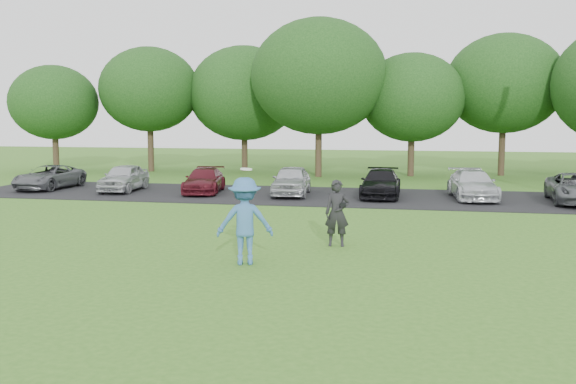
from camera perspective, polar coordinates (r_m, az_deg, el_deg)
name	(u,v)px	position (r m, az deg, el deg)	size (l,w,h in m)	color
ground	(256,269)	(14.22, -2.86, -6.85)	(100.00, 100.00, 0.00)	#34681D
parking_lot	(334,196)	(26.81, 4.09, -0.38)	(32.00, 6.50, 0.03)	black
frisbee_player	(245,221)	(14.52, -3.86, -2.58)	(1.43, 1.06, 2.19)	teal
camera_bystander	(337,213)	(16.56, 4.39, -1.88)	(0.66, 0.47, 1.72)	black
parked_cars	(335,182)	(26.68, 4.16, 0.85)	(27.91, 4.73, 1.24)	#54565B
tree_row	(385,87)	(36.22, 8.62, 9.18)	(42.39, 9.85, 8.64)	#38281C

